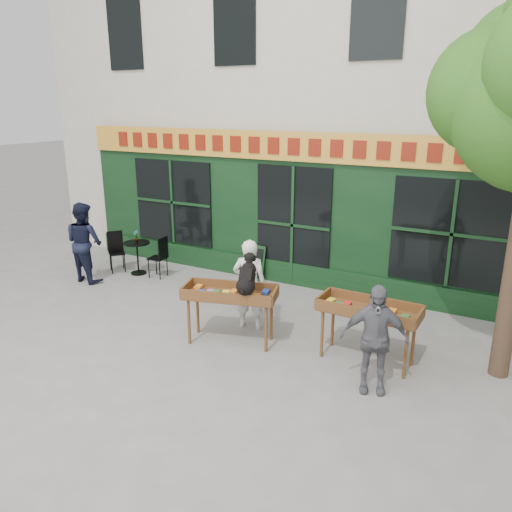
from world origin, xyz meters
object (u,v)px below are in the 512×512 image
at_px(dog, 247,273).
at_px(woman, 250,284).
at_px(bistro_table, 137,251).
at_px(man_left, 84,242).
at_px(book_cart_center, 230,296).
at_px(man_right, 374,339).
at_px(book_cart_right, 369,312).

distance_m(dog, woman, 0.92).
xyz_separation_m(bistro_table, man_left, (-0.70, -0.90, 0.35)).
bearing_deg(man_left, woman, 179.83).
bearing_deg(book_cart_center, man_left, 150.66).
bearing_deg(dog, man_left, 151.03).
bearing_deg(dog, bistro_table, 137.88).
relative_size(book_cart_center, man_right, 1.03).
bearing_deg(man_left, book_cart_right, 179.73).
bearing_deg(man_left, bistro_table, -122.99).
height_order(woman, book_cart_right, woman).
distance_m(man_right, man_left, 7.05).
relative_size(woman, man_left, 0.91).
height_order(woman, bistro_table, woman).
xyz_separation_m(dog, woman, (-0.35, 0.70, -0.48)).
relative_size(book_cart_right, man_right, 0.97).
bearing_deg(dog, book_cart_center, 155.76).
bearing_deg(bistro_table, book_cart_center, -27.50).
bearing_deg(woman, book_cart_center, 73.89).
relative_size(dog, woman, 0.37).
height_order(book_cart_center, dog, dog).
bearing_deg(man_right, woman, 140.79).
height_order(book_cart_center, bistro_table, book_cart_center).
height_order(book_cart_center, man_left, man_left).
distance_m(book_cart_center, man_left, 4.55).
xyz_separation_m(book_cart_center, man_right, (2.49, -0.30, -0.04)).
xyz_separation_m(woman, book_cart_right, (2.19, -0.20, 0.01)).
bearing_deg(bistro_table, book_cart_right, -14.19).
bearing_deg(bistro_table, woman, -19.10).
relative_size(dog, bistro_table, 0.79).
height_order(dog, book_cart_right, dog).
xyz_separation_m(man_right, man_left, (-6.92, 1.35, 0.11)).
xyz_separation_m(book_cart_center, man_left, (-4.43, 1.04, 0.07)).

